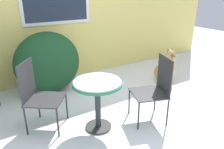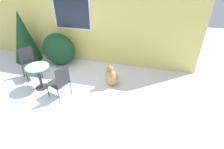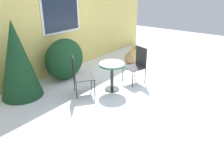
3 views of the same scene
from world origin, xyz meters
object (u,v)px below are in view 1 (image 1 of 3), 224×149
dog (166,69)px  patio_chair_near_table (38,94)px  patio_chair_far_side (155,87)px  patio_table (97,91)px

dog → patio_chair_near_table: bearing=-167.2°
patio_chair_far_side → dog: (1.16, 0.90, -0.24)m
patio_chair_near_table → dog: (2.63, 0.20, -0.24)m
patio_chair_near_table → patio_chair_far_side: size_ratio=1.00×
patio_table → patio_chair_near_table: size_ratio=0.74×
patio_chair_far_side → dog: 1.48m
patio_chair_far_side → dog: patio_chair_far_side is taller
patio_chair_near_table → dog: bearing=-48.8°
patio_chair_near_table → patio_chair_far_side: same height
patio_table → patio_chair_far_side: size_ratio=0.74×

